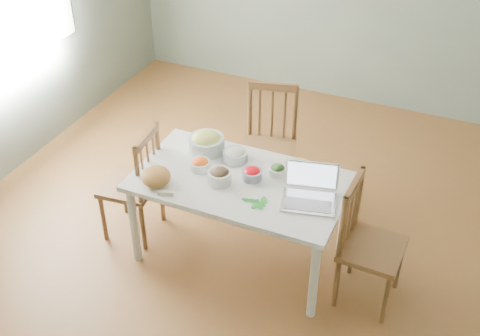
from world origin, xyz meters
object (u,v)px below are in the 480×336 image
at_px(chair_right, 373,246).
at_px(bowl_squash, 206,142).
at_px(dining_table, 240,218).
at_px(chair_far, 268,148).
at_px(chair_left, 130,183).
at_px(bread_boule, 156,177).
at_px(laptop, 310,188).

relative_size(chair_right, bowl_squash, 3.53).
distance_m(dining_table, chair_far, 0.76).
distance_m(dining_table, chair_left, 0.88).
xyz_separation_m(chair_right, bowl_squash, (-1.34, 0.28, 0.30)).
relative_size(chair_left, bread_boule, 4.59).
distance_m(chair_right, bread_boule, 1.52).
bearing_deg(chair_far, chair_left, -147.05).
relative_size(bread_boule, laptop, 0.56).
height_order(chair_left, laptop, laptop).
bearing_deg(chair_right, bread_boule, 101.29).
distance_m(chair_far, laptop, 1.05).
xyz_separation_m(bread_boule, laptop, (1.02, 0.22, 0.06)).
height_order(bowl_squash, laptop, laptop).
height_order(chair_far, bread_boule, chair_far).
relative_size(chair_right, laptop, 2.63).
xyz_separation_m(chair_left, bread_boule, (0.37, -0.20, 0.30)).
distance_m(chair_far, chair_right, 1.31).
height_order(chair_left, chair_right, chair_right).
bearing_deg(bread_boule, dining_table, 28.97).
xyz_separation_m(dining_table, bread_boule, (-0.50, -0.28, 0.41)).
height_order(chair_far, bowl_squash, chair_far).
xyz_separation_m(chair_left, laptop, (1.39, 0.02, 0.36)).
bearing_deg(bread_boule, bowl_squash, 75.92).
relative_size(bread_boule, bowl_squash, 0.76).
relative_size(dining_table, bread_boule, 7.35).
bearing_deg(chair_left, laptop, 85.02).
bearing_deg(chair_far, bread_boule, -125.68).
distance_m(chair_left, bread_boule, 0.51).
height_order(dining_table, laptop, laptop).
xyz_separation_m(chair_left, chair_right, (1.84, 0.04, 0.01)).
bearing_deg(chair_left, dining_table, 89.38).
relative_size(chair_left, chair_right, 0.98).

